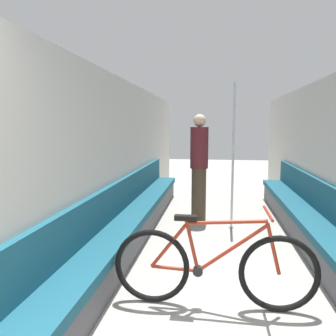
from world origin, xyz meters
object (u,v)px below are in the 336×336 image
object	(u,v)px
bench_seat_row_left	(133,218)
passenger_standing	(199,166)
grab_pole_near	(233,159)
bicycle	(213,268)
bench_seat_row_right	(312,225)

from	to	relation	value
bench_seat_row_left	passenger_standing	distance (m)	1.47
grab_pole_near	bench_seat_row_left	bearing A→B (deg)	-155.61
bicycle	grab_pole_near	size ratio (longest dim) A/B	0.79
bicycle	passenger_standing	size ratio (longest dim) A/B	1.00
bicycle	grab_pole_near	distance (m)	2.48
bench_seat_row_left	grab_pole_near	xyz separation A→B (m)	(1.43, 0.65, 0.82)
bench_seat_row_right	bicycle	xyz separation A→B (m)	(-1.31, -1.70, 0.08)
bench_seat_row_left	bench_seat_row_right	world-z (taller)	same
bench_seat_row_left	grab_pole_near	distance (m)	1.77
bicycle	passenger_standing	xyz separation A→B (m)	(-0.27, 2.68, 0.57)
bench_seat_row_right	grab_pole_near	world-z (taller)	grab_pole_near
bench_seat_row_left	passenger_standing	xyz separation A→B (m)	(0.89, 0.97, 0.65)
bench_seat_row_left	bicycle	distance (m)	2.06
grab_pole_near	passenger_standing	distance (m)	0.65
bench_seat_row_right	bench_seat_row_left	bearing A→B (deg)	180.00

